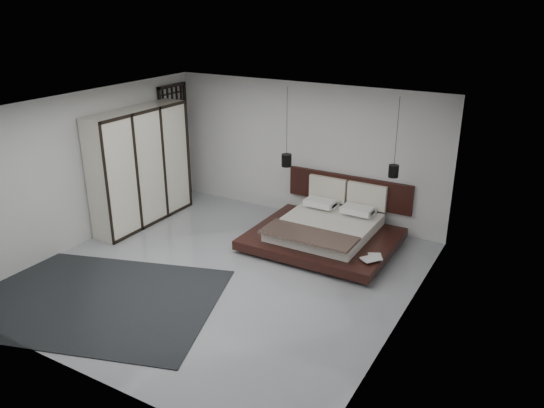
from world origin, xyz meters
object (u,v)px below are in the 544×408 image
Objects in this scene: lattice_screen at (175,143)px; pendant_left at (287,160)px; bed at (326,230)px; wardrobe at (141,167)px; rug at (96,300)px; pendant_right at (394,171)px.

lattice_screen is 1.68× the size of pendant_left.
bed is 1.58m from pendant_left.
bed is 3.92m from wardrobe.
pendant_left is 0.65× the size of wardrobe.
pendant_left is 4.39m from rug.
pendant_right is at bearing 20.16° from bed.
pendant_right reaches higher than lattice_screen.
pendant_left is at bearing 159.84° from bed.
pendant_left and pendant_right have the same top height.
wardrobe is 3.34m from rug.
pendant_left reaches higher than lattice_screen.
pendant_right is (1.07, 0.39, 1.22)m from bed.
pendant_right is (2.14, 0.00, 0.12)m from pendant_left.
pendant_left is 0.42× the size of rug.
lattice_screen is 1.44m from wardrobe.
bed is 0.71× the size of rug.
wardrobe reaches higher than rug.
pendant_right is at bearing -1.62° from lattice_screen.
rug is (-1.15, -4.01, -1.37)m from pendant_left.
lattice_screen is 1.00× the size of bed.
pendant_left is at bearing 180.00° from pendant_right.
pendant_right is 5.39m from rug.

